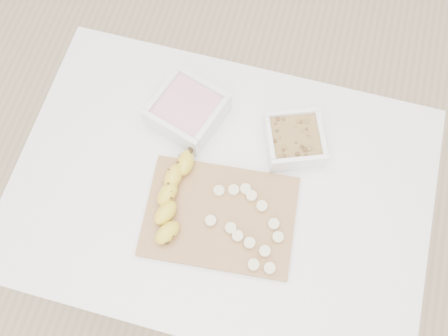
% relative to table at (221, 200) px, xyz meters
% --- Properties ---
extents(ground, '(3.50, 3.50, 0.00)m').
position_rel_table_xyz_m(ground, '(0.00, 0.00, -0.65)').
color(ground, '#C6AD89').
rests_on(ground, ground).
extents(table, '(1.00, 0.70, 0.75)m').
position_rel_table_xyz_m(table, '(0.00, 0.00, 0.00)').
color(table, white).
rests_on(table, ground).
extents(bowl_yogurt, '(0.20, 0.20, 0.07)m').
position_rel_table_xyz_m(bowl_yogurt, '(-0.13, 0.16, 0.13)').
color(bowl_yogurt, white).
rests_on(bowl_yogurt, table).
extents(bowl_granola, '(0.17, 0.17, 0.06)m').
position_rel_table_xyz_m(bowl_granola, '(0.14, 0.15, 0.13)').
color(bowl_granola, white).
rests_on(bowl_granola, table).
extents(cutting_board, '(0.37, 0.28, 0.01)m').
position_rel_table_xyz_m(cutting_board, '(0.02, -0.07, 0.10)').
color(cutting_board, '#AA7841').
rests_on(cutting_board, table).
extents(banana, '(0.09, 0.23, 0.04)m').
position_rel_table_xyz_m(banana, '(-0.10, -0.06, 0.13)').
color(banana, gold).
rests_on(banana, cutting_board).
extents(banana_slices, '(0.18, 0.19, 0.02)m').
position_rel_table_xyz_m(banana_slices, '(0.09, -0.08, 0.12)').
color(banana_slices, beige).
rests_on(banana_slices, cutting_board).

